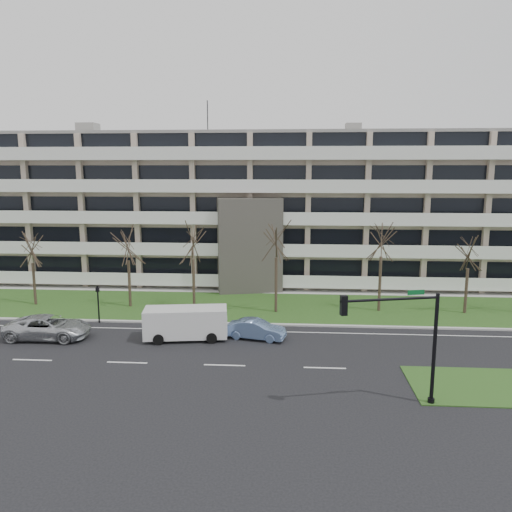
# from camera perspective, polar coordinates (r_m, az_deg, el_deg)

# --- Properties ---
(ground) EXTENTS (160.00, 160.00, 0.00)m
(ground) POSITION_cam_1_polar(r_m,az_deg,el_deg) (30.81, -3.61, -12.36)
(ground) COLOR black
(ground) RESTS_ON ground
(grass_verge) EXTENTS (90.00, 10.00, 0.06)m
(grass_verge) POSITION_cam_1_polar(r_m,az_deg,el_deg) (43.03, -1.33, -5.77)
(grass_verge) COLOR #244918
(grass_verge) RESTS_ON ground
(curb) EXTENTS (90.00, 0.35, 0.12)m
(curb) POSITION_cam_1_polar(r_m,az_deg,el_deg) (38.26, -2.02, -7.74)
(curb) COLOR #B2B2AD
(curb) RESTS_ON ground
(sidewalk) EXTENTS (90.00, 2.00, 0.08)m
(sidewalk) POSITION_cam_1_polar(r_m,az_deg,el_deg) (48.33, -0.72, -3.99)
(sidewalk) COLOR #B2B2AD
(sidewalk) RESTS_ON ground
(grass_median) EXTENTS (7.00, 5.00, 0.06)m
(grass_median) POSITION_cam_1_polar(r_m,az_deg,el_deg) (30.45, 23.76, -13.44)
(grass_median) COLOR #244918
(grass_median) RESTS_ON ground
(lane_edge_line) EXTENTS (90.00, 0.12, 0.01)m
(lane_edge_line) POSITION_cam_1_polar(r_m,az_deg,el_deg) (36.86, -2.27, -8.53)
(lane_edge_line) COLOR white
(lane_edge_line) RESTS_ON ground
(apartment_building) EXTENTS (60.50, 15.10, 18.75)m
(apartment_building) POSITION_cam_1_polar(r_m,az_deg,el_deg) (53.86, -0.15, 5.61)
(apartment_building) COLOR #B5A18D
(apartment_building) RESTS_ON ground
(silver_pickup) EXTENTS (5.81, 2.73, 1.61)m
(silver_pickup) POSITION_cam_1_polar(r_m,az_deg,el_deg) (37.91, -22.66, -7.52)
(silver_pickup) COLOR silver
(silver_pickup) RESTS_ON ground
(blue_sedan) EXTENTS (4.31, 2.28, 1.35)m
(blue_sedan) POSITION_cam_1_polar(r_m,az_deg,el_deg) (35.00, 0.00, -8.38)
(blue_sedan) COLOR #7797CE
(blue_sedan) RESTS_ON ground
(white_van) EXTENTS (5.92, 2.96, 2.20)m
(white_van) POSITION_cam_1_polar(r_m,az_deg,el_deg) (35.10, -7.91, -7.32)
(white_van) COLOR silver
(white_van) RESTS_ON ground
(traffic_signal) EXTENTS (5.01, 1.46, 5.93)m
(traffic_signal) POSITION_cam_1_polar(r_m,az_deg,el_deg) (25.53, 16.51, -8.36)
(traffic_signal) COLOR black
(traffic_signal) RESTS_ON ground
(pedestrian_signal) EXTENTS (0.31, 0.26, 2.89)m
(pedestrian_signal) POSITION_cam_1_polar(r_m,az_deg,el_deg) (40.07, -17.61, -4.75)
(pedestrian_signal) COLOR black
(pedestrian_signal) RESTS_ON ground
(tree_1) EXTENTS (3.30, 3.30, 6.60)m
(tree_1) POSITION_cam_1_polar(r_m,az_deg,el_deg) (46.62, -24.29, 0.98)
(tree_1) COLOR #382B21
(tree_1) RESTS_ON ground
(tree_2) EXTENTS (3.59, 3.59, 7.19)m
(tree_2) POSITION_cam_1_polar(r_m,az_deg,el_deg) (43.19, -14.46, 1.52)
(tree_2) COLOR #382B21
(tree_2) RESTS_ON ground
(tree_3) EXTENTS (3.75, 3.75, 7.50)m
(tree_3) POSITION_cam_1_polar(r_m,az_deg,el_deg) (41.82, -7.24, 1.82)
(tree_3) COLOR #382B21
(tree_3) RESTS_ON ground
(tree_4) EXTENTS (4.08, 4.08, 8.17)m
(tree_4) POSITION_cam_1_polar(r_m,az_deg,el_deg) (40.08, 2.34, 2.30)
(tree_4) COLOR #382B21
(tree_4) RESTS_ON ground
(tree_5) EXTENTS (4.11, 4.11, 8.22)m
(tree_5) POSITION_cam_1_polar(r_m,az_deg,el_deg) (41.66, 14.20, 2.35)
(tree_5) COLOR #382B21
(tree_5) RESTS_ON ground
(tree_6) EXTENTS (3.34, 3.34, 6.69)m
(tree_6) POSITION_cam_1_polar(r_m,az_deg,el_deg) (43.41, 23.17, 0.54)
(tree_6) COLOR #382B21
(tree_6) RESTS_ON ground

